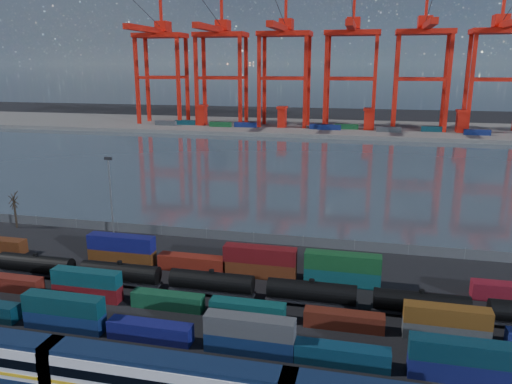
% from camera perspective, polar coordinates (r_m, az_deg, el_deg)
% --- Properties ---
extents(ground, '(700.00, 700.00, 0.00)m').
position_cam_1_polar(ground, '(76.56, -5.20, -12.80)').
color(ground, black).
rests_on(ground, ground).
extents(harbor_water, '(700.00, 700.00, 0.00)m').
position_cam_1_polar(harbor_water, '(174.45, 5.57, 2.80)').
color(harbor_water, '#33404A').
rests_on(harbor_water, ground).
extents(far_quay, '(700.00, 70.00, 2.00)m').
position_cam_1_polar(far_quay, '(277.46, 8.48, 7.24)').
color(far_quay, '#514F4C').
rests_on(far_quay, ground).
extents(distant_mountains, '(2470.00, 1100.00, 520.00)m').
position_cam_1_polar(distant_mountains, '(1675.30, 15.33, 20.29)').
color(distant_mountains, '#1E2630').
rests_on(distant_mountains, ground).
extents(passenger_train, '(79.67, 3.42, 5.86)m').
position_cam_1_polar(passenger_train, '(56.10, -10.44, -20.62)').
color(passenger_train, silver).
rests_on(passenger_train, ground).
extents(container_row_south, '(138.99, 2.30, 4.91)m').
position_cam_1_polar(container_row_south, '(65.35, -4.45, -15.81)').
color(container_row_south, '#37383C').
rests_on(container_row_south, ground).
extents(container_row_mid, '(128.20, 2.20, 4.70)m').
position_cam_1_polar(container_row_mid, '(75.15, -8.37, -11.99)').
color(container_row_mid, '#484C4E').
rests_on(container_row_mid, ground).
extents(container_row_north, '(141.04, 2.50, 5.32)m').
position_cam_1_polar(container_row_north, '(88.00, -6.98, -7.68)').
color(container_row_north, '#0F124F').
rests_on(container_row_north, ground).
extents(tanker_string, '(122.15, 2.93, 4.20)m').
position_cam_1_polar(tanker_string, '(81.41, -10.35, -9.62)').
color(tanker_string, black).
rests_on(tanker_string, ground).
extents(waterfront_fence, '(160.12, 0.12, 2.20)m').
position_cam_1_polar(waterfront_fence, '(100.94, -0.26, -5.23)').
color(waterfront_fence, '#595B5E').
rests_on(waterfront_fence, ground).
extents(bare_tree, '(2.12, 2.21, 8.23)m').
position_cam_1_polar(bare_tree, '(121.00, -25.85, -1.82)').
color(bare_tree, black).
rests_on(bare_tree, ground).
extents(yard_light_mast, '(1.60, 0.40, 16.60)m').
position_cam_1_polar(yard_light_mast, '(107.43, -16.29, 0.02)').
color(yard_light_mast, slate).
rests_on(yard_light_mast, ground).
extents(gantry_cranes, '(202.92, 53.60, 72.59)m').
position_cam_1_polar(gantry_cranes, '(269.36, 7.05, 16.35)').
color(gantry_cranes, red).
rests_on(gantry_cranes, ground).
extents(quay_containers, '(172.58, 10.99, 2.60)m').
position_cam_1_polar(quay_containers, '(263.94, 5.83, 7.46)').
color(quay_containers, navy).
rests_on(quay_containers, far_quay).
extents(straddle_carriers, '(140.00, 7.00, 11.10)m').
position_cam_1_polar(straddle_carriers, '(267.01, 7.81, 8.46)').
color(straddle_carriers, red).
rests_on(straddle_carriers, far_quay).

